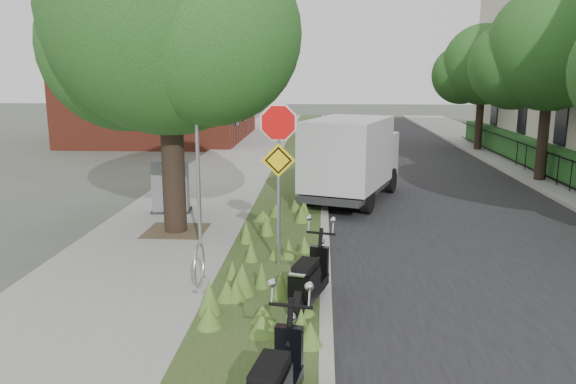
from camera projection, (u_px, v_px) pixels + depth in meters
The scene contains 19 objects.
ground at pixel (353, 283), 10.26m from camera, with size 120.00×120.00×0.00m, color #4C5147.
sidewalk_near at pixel (220, 177), 20.27m from camera, with size 3.50×60.00×0.12m, color gray.
verge at pixel (296, 178), 20.10m from camera, with size 2.00×60.00×0.12m, color #30421C.
kerb_near at pixel (324, 179), 20.04m from camera, with size 0.20×60.00×0.13m, color #9E9991.
road at pixel (423, 181), 19.85m from camera, with size 7.00×60.00×0.01m, color black.
kerb_far at pixel (524, 181), 19.63m from camera, with size 0.20×60.00×0.13m, color #9E9991.
footpath_far at pixel (574, 181), 19.53m from camera, with size 3.20×60.00×0.12m, color gray.
street_tree_main at pixel (164, 25), 12.30m from camera, with size 6.21×5.54×7.66m.
bare_post at pixel (198, 153), 11.77m from camera, with size 0.08×0.08×4.00m.
bike_hoop at pixel (199, 265), 9.73m from camera, with size 0.06×0.78×0.77m.
sign_assembly at pixel (278, 152), 10.43m from camera, with size 0.94×0.08×3.22m.
fence_far at pixel (546, 164), 19.46m from camera, with size 0.04×24.00×1.00m.
hedge_far at pixel (567, 164), 19.42m from camera, with size 1.00×24.00×1.10m, color #204C1B.
brick_building at pixel (164, 65), 31.43m from camera, with size 9.40×10.40×8.30m.
far_tree_b at pixel (548, 54), 18.75m from camera, with size 4.83×4.31×6.56m.
far_tree_c at pixel (481, 69), 26.65m from camera, with size 4.37×3.89×5.93m.
scooter_near at pixel (308, 284), 8.82m from camera, with size 0.64×1.64×0.80m.
box_truck at pixel (352, 155), 16.49m from camera, with size 3.21×5.02×2.13m.
utility_cabinet at pixel (171, 187), 14.95m from camera, with size 1.11×0.81×1.38m.
Camera 1 is at (-0.60, -9.75, 3.77)m, focal length 35.00 mm.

